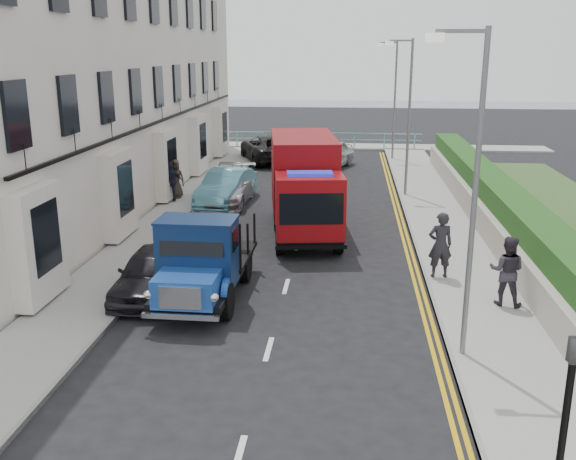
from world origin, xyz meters
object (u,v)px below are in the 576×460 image
object	(u,v)px
lamp_mid	(407,109)
lamp_near	(470,180)
bedford_lorry	(200,266)
pedestrian_east_near	(440,245)
lamp_far	(393,93)
red_lorry	(304,183)
parked_car_front	(152,272)

from	to	relation	value
lamp_mid	lamp_near	bearing A→B (deg)	-90.00
bedford_lorry	lamp_mid	bearing A→B (deg)	65.97
bedford_lorry	lamp_near	bearing A→B (deg)	-20.37
lamp_mid	pedestrian_east_near	xyz separation A→B (m)	(0.22, -11.08, -2.90)
bedford_lorry	pedestrian_east_near	xyz separation A→B (m)	(6.51, 2.48, 0.01)
lamp_near	lamp_mid	distance (m)	16.00
lamp_near	lamp_far	size ratio (longest dim) A/B	1.00
lamp_far	pedestrian_east_near	size ratio (longest dim) A/B	3.58
red_lorry	parked_car_front	distance (m)	7.79
lamp_far	red_lorry	distance (m)	16.89
bedford_lorry	pedestrian_east_near	size ratio (longest dim) A/B	2.59
red_lorry	parked_car_front	xyz separation A→B (m)	(-3.69, -6.75, -1.19)
lamp_near	bedford_lorry	bearing A→B (deg)	158.76
lamp_near	lamp_far	distance (m)	26.00
parked_car_front	pedestrian_east_near	bearing A→B (deg)	13.61
parked_car_front	pedestrian_east_near	xyz separation A→B (m)	(8.00, 1.92, 0.43)
lamp_mid	lamp_far	world-z (taller)	same
lamp_far	parked_car_front	world-z (taller)	lamp_far
lamp_near	red_lorry	size ratio (longest dim) A/B	1.02
pedestrian_east_near	bedford_lorry	bearing A→B (deg)	12.64
lamp_near	bedford_lorry	xyz separation A→B (m)	(-6.29, 2.45, -2.91)
lamp_far	red_lorry	bearing A→B (deg)	-104.11
parked_car_front	lamp_mid	bearing A→B (deg)	59.21
lamp_far	pedestrian_east_near	distance (m)	21.28
lamp_near	lamp_mid	size ratio (longest dim) A/B	1.00
lamp_near	pedestrian_east_near	bearing A→B (deg)	87.41
lamp_far	parked_car_front	size ratio (longest dim) A/B	1.79
lamp_far	bedford_lorry	xyz separation A→B (m)	(-6.29, -23.55, -2.91)
bedford_lorry	red_lorry	bearing A→B (deg)	74.07
bedford_lorry	parked_car_front	xyz separation A→B (m)	(-1.49, 0.55, -0.43)
bedford_lorry	lamp_far	bearing A→B (deg)	75.91
lamp_far	bedford_lorry	size ratio (longest dim) A/B	1.38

